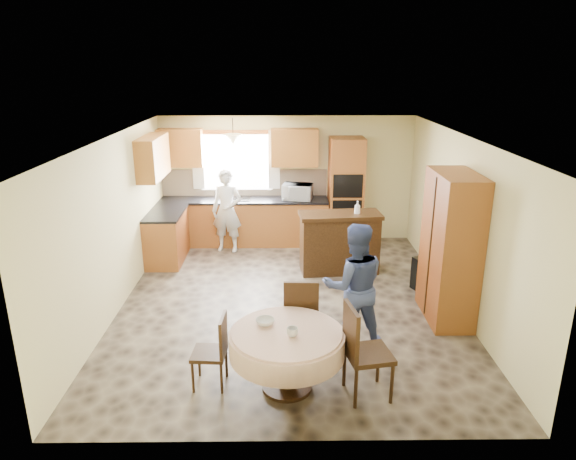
# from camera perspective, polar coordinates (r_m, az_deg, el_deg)

# --- Properties ---
(floor) EXTENTS (5.00, 6.00, 0.01)m
(floor) POSITION_cam_1_polar(r_m,az_deg,el_deg) (7.88, 0.07, -8.05)
(floor) COLOR #6C5E4B
(floor) RESTS_ON ground
(ceiling) EXTENTS (5.00, 6.00, 0.01)m
(ceiling) POSITION_cam_1_polar(r_m,az_deg,el_deg) (7.14, 0.08, 10.27)
(ceiling) COLOR white
(ceiling) RESTS_ON wall_back
(wall_back) EXTENTS (5.00, 0.02, 2.50)m
(wall_back) POSITION_cam_1_polar(r_m,az_deg,el_deg) (10.31, -0.14, 5.67)
(wall_back) COLOR beige
(wall_back) RESTS_ON floor
(wall_front) EXTENTS (5.00, 0.02, 2.50)m
(wall_front) POSITION_cam_1_polar(r_m,az_deg,el_deg) (4.64, 0.55, -10.57)
(wall_front) COLOR beige
(wall_front) RESTS_ON floor
(wall_left) EXTENTS (0.02, 6.00, 2.50)m
(wall_left) POSITION_cam_1_polar(r_m,az_deg,el_deg) (7.79, -18.64, 0.55)
(wall_left) COLOR beige
(wall_left) RESTS_ON floor
(wall_right) EXTENTS (0.02, 6.00, 2.50)m
(wall_right) POSITION_cam_1_polar(r_m,az_deg,el_deg) (7.85, 18.65, 0.68)
(wall_right) COLOR beige
(wall_right) RESTS_ON floor
(window) EXTENTS (1.40, 0.03, 1.10)m
(window) POSITION_cam_1_polar(r_m,az_deg,el_deg) (10.26, -5.78, 7.51)
(window) COLOR white
(window) RESTS_ON wall_back
(curtain_left) EXTENTS (0.22, 0.02, 1.15)m
(curtain_left) POSITION_cam_1_polar(r_m,az_deg,el_deg) (10.30, -10.01, 7.65)
(curtain_left) COLOR white
(curtain_left) RESTS_ON wall_back
(curtain_right) EXTENTS (0.22, 0.02, 1.15)m
(curtain_right) POSITION_cam_1_polar(r_m,az_deg,el_deg) (10.16, -1.56, 7.78)
(curtain_right) COLOR white
(curtain_right) RESTS_ON wall_back
(base_cab_back) EXTENTS (3.30, 0.60, 0.88)m
(base_cab_back) POSITION_cam_1_polar(r_m,az_deg,el_deg) (10.26, -4.87, 0.85)
(base_cab_back) COLOR #AD6B2E
(base_cab_back) RESTS_ON floor
(counter_back) EXTENTS (3.30, 0.64, 0.04)m
(counter_back) POSITION_cam_1_polar(r_m,az_deg,el_deg) (10.13, -4.94, 3.34)
(counter_back) COLOR black
(counter_back) RESTS_ON base_cab_back
(base_cab_left) EXTENTS (0.60, 1.20, 0.88)m
(base_cab_left) POSITION_cam_1_polar(r_m,az_deg,el_deg) (9.61, -13.30, -0.79)
(base_cab_left) COLOR #AD6B2E
(base_cab_left) RESTS_ON floor
(counter_left) EXTENTS (0.64, 1.20, 0.04)m
(counter_left) POSITION_cam_1_polar(r_m,az_deg,el_deg) (9.47, -13.50, 1.84)
(counter_left) COLOR black
(counter_left) RESTS_ON base_cab_left
(backsplash) EXTENTS (3.30, 0.02, 0.55)m
(backsplash) POSITION_cam_1_polar(r_m,az_deg,el_deg) (10.34, -4.87, 5.25)
(backsplash) COLOR beige
(backsplash) RESTS_ON wall_back
(wall_cab_left) EXTENTS (0.85, 0.33, 0.72)m
(wall_cab_left) POSITION_cam_1_polar(r_m,az_deg,el_deg) (10.22, -11.85, 8.94)
(wall_cab_left) COLOR #C87D32
(wall_cab_left) RESTS_ON wall_back
(wall_cab_right) EXTENTS (0.90, 0.33, 0.72)m
(wall_cab_right) POSITION_cam_1_polar(r_m,az_deg,el_deg) (10.03, 0.74, 9.15)
(wall_cab_right) COLOR #C87D32
(wall_cab_right) RESTS_ON wall_back
(wall_cab_side) EXTENTS (0.33, 1.20, 0.72)m
(wall_cab_side) POSITION_cam_1_polar(r_m,az_deg,el_deg) (9.28, -14.78, 7.83)
(wall_cab_side) COLOR #C87D32
(wall_cab_side) RESTS_ON wall_left
(oven_tower) EXTENTS (0.66, 0.62, 2.12)m
(oven_tower) POSITION_cam_1_polar(r_m,az_deg,el_deg) (10.13, 6.42, 4.22)
(oven_tower) COLOR #AD6B2E
(oven_tower) RESTS_ON floor
(oven_upper) EXTENTS (0.56, 0.01, 0.45)m
(oven_upper) POSITION_cam_1_polar(r_m,az_deg,el_deg) (9.78, 6.67, 4.86)
(oven_upper) COLOR black
(oven_upper) RESTS_ON oven_tower
(oven_lower) EXTENTS (0.56, 0.01, 0.45)m
(oven_lower) POSITION_cam_1_polar(r_m,az_deg,el_deg) (9.91, 6.57, 2.04)
(oven_lower) COLOR black
(oven_lower) RESTS_ON oven_tower
(pendant) EXTENTS (0.36, 0.36, 0.18)m
(pendant) POSITION_cam_1_polar(r_m,az_deg,el_deg) (9.71, -6.12, 10.00)
(pendant) COLOR beige
(pendant) RESTS_ON ceiling
(sideboard) EXTENTS (1.42, 0.69, 0.98)m
(sideboard) POSITION_cam_1_polar(r_m,az_deg,el_deg) (8.88, 5.72, -1.59)
(sideboard) COLOR #3D2510
(sideboard) RESTS_ON floor
(space_heater) EXTENTS (0.46, 0.41, 0.53)m
(space_heater) POSITION_cam_1_polar(r_m,az_deg,el_deg) (8.52, 15.04, -4.66)
(space_heater) COLOR black
(space_heater) RESTS_ON floor
(cupboard) EXTENTS (0.55, 1.10, 2.09)m
(cupboard) POSITION_cam_1_polar(r_m,az_deg,el_deg) (7.40, 17.59, -1.93)
(cupboard) COLOR #AD6B2E
(cupboard) RESTS_ON floor
(dining_table) EXTENTS (1.26, 1.26, 0.71)m
(dining_table) POSITION_cam_1_polar(r_m,az_deg,el_deg) (5.72, -0.12, -12.60)
(dining_table) COLOR #3D2510
(dining_table) RESTS_ON floor
(chair_left) EXTENTS (0.39, 0.39, 0.85)m
(chair_left) POSITION_cam_1_polar(r_m,az_deg,el_deg) (5.88, -8.11, -12.82)
(chair_left) COLOR #3D2510
(chair_left) RESTS_ON floor
(chair_back) EXTENTS (0.46, 0.46, 1.02)m
(chair_back) POSITION_cam_1_polar(r_m,az_deg,el_deg) (6.37, 1.47, -9.13)
(chair_back) COLOR #3D2510
(chair_back) RESTS_ON floor
(chair_right) EXTENTS (0.54, 0.54, 1.08)m
(chair_right) POSITION_cam_1_polar(r_m,az_deg,el_deg) (5.65, 8.13, -12.78)
(chair_right) COLOR #3D2510
(chair_right) RESTS_ON floor
(framed_picture) EXTENTS (0.06, 0.60, 0.49)m
(framed_picture) POSITION_cam_1_polar(r_m,az_deg,el_deg) (8.00, 18.03, 3.14)
(framed_picture) COLOR gold
(framed_picture) RESTS_ON wall_right
(microwave) EXTENTS (0.63, 0.49, 0.31)m
(microwave) POSITION_cam_1_polar(r_m,az_deg,el_deg) (10.01, 1.05, 4.26)
(microwave) COLOR silver
(microwave) RESTS_ON counter_back
(person_sink) EXTENTS (0.64, 0.48, 1.59)m
(person_sink) POSITION_cam_1_polar(r_m,az_deg,el_deg) (9.80, -6.80, 2.13)
(person_sink) COLOR silver
(person_sink) RESTS_ON floor
(person_dining) EXTENTS (0.83, 0.66, 1.64)m
(person_dining) POSITION_cam_1_polar(r_m,az_deg,el_deg) (6.48, 7.34, -6.21)
(person_dining) COLOR #39477D
(person_dining) RESTS_ON floor
(bowl_sideboard) EXTENTS (0.24, 0.24, 0.06)m
(bowl_sideboard) POSITION_cam_1_polar(r_m,az_deg,el_deg) (8.69, 3.96, 1.63)
(bowl_sideboard) COLOR #B2B2B2
(bowl_sideboard) RESTS_ON sideboard
(bottle_sideboard) EXTENTS (0.12, 0.12, 0.28)m
(bottle_sideboard) POSITION_cam_1_polar(r_m,az_deg,el_deg) (8.73, 7.71, 2.33)
(bottle_sideboard) COLOR silver
(bottle_sideboard) RESTS_ON sideboard
(cup_table) EXTENTS (0.14, 0.14, 0.10)m
(cup_table) POSITION_cam_1_polar(r_m,az_deg,el_deg) (5.53, 0.49, -11.27)
(cup_table) COLOR #B2B2B2
(cup_table) RESTS_ON dining_table
(bowl_table) EXTENTS (0.22, 0.22, 0.06)m
(bowl_table) POSITION_cam_1_polar(r_m,az_deg,el_deg) (5.77, -2.55, -10.15)
(bowl_table) COLOR #B2B2B2
(bowl_table) RESTS_ON dining_table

